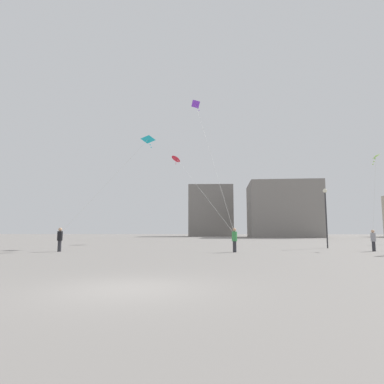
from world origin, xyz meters
TOP-DOWN VIEW (x-y plane):
  - ground_plane at (0.00, 0.00)m, footprint 300.00×300.00m
  - person_in_black at (-9.42, 14.57)m, footprint 0.38×0.38m
  - person_in_grey at (13.56, 17.02)m, footprint 0.35×0.35m
  - person_in_green at (3.28, 15.05)m, footprint 0.37×0.37m
  - kite_lime_diamond at (15.75, 20.58)m, footprint 2.60×4.07m
  - kite_crimson_diamond at (-3.43, 32.72)m, footprint 7.62×18.71m
  - kite_violet_delta at (-0.20, 25.67)m, footprint 4.23×11.66m
  - kite_cyan_delta at (-4.26, 19.22)m, footprint 5.88×5.24m
  - building_left_hall at (-1.00, 85.18)m, footprint 13.00×10.72m
  - building_centre_hall at (17.00, 72.44)m, footprint 16.08×15.65m
  - lamppost_east at (11.56, 21.26)m, footprint 0.36×0.36m

SIDE VIEW (x-z plane):
  - ground_plane at x=0.00m, z-range 0.00..0.00m
  - person_in_grey at x=13.56m, z-range 0.08..1.66m
  - person_in_green at x=3.28m, z-range 0.08..1.79m
  - person_in_black at x=-9.42m, z-range 0.08..1.82m
  - lamppost_east at x=11.56m, z-range 0.87..6.11m
  - building_centre_hall at x=17.00m, z-range 0.00..13.03m
  - building_left_hall at x=-1.00m, z-range 0.00..14.36m
  - kite_lime_diamond at x=15.75m, z-range 4.36..11.28m
  - kite_cyan_delta at x=-4.26m, z-range 5.04..13.62m
  - kite_crimson_diamond at x=-3.43m, z-range 5.79..15.84m
  - kite_violet_delta at x=-0.20m, z-range 7.69..22.17m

